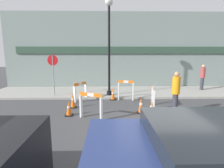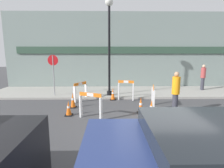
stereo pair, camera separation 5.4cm
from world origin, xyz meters
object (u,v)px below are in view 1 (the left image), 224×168
person_pedestrian (202,76)px  person_worker (176,91)px  streetlamp_post (109,35)px  stop_sign (53,69)px

person_pedestrian → person_worker: bearing=38.7°
streetlamp_post → person_pedestrian: size_ratio=3.18×
stop_sign → person_worker: size_ratio=1.30×
person_pedestrian → streetlamp_post: bearing=-0.2°
stop_sign → person_pedestrian: stop_sign is taller
streetlamp_post → person_pedestrian: bearing=12.7°
streetlamp_post → stop_sign: streetlamp_post is taller
stop_sign → person_worker: (6.01, -3.05, -0.71)m
stop_sign → person_pedestrian: (9.54, 1.41, -0.65)m
streetlamp_post → person_worker: bearing=-47.6°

